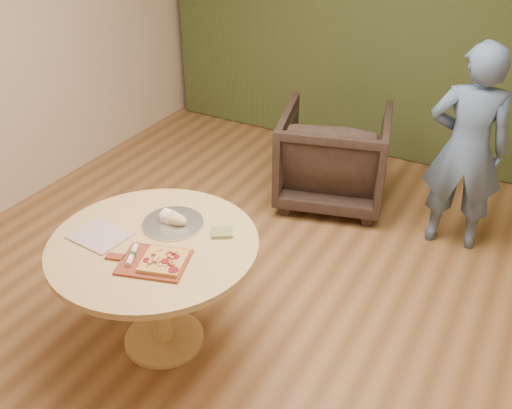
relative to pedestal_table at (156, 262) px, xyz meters
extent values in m
cube|color=olive|center=(0.40, 0.28, -0.62)|extent=(5.00, 6.00, 0.02)
cube|color=beige|center=(0.40, 3.29, 0.79)|extent=(5.00, 0.02, 2.80)
cube|color=#2F3B1A|center=(0.40, 3.18, 0.79)|extent=(4.80, 0.14, 2.78)
cylinder|color=tan|center=(0.00, 0.00, -0.59)|extent=(0.49, 0.49, 0.03)
cylinder|color=tan|center=(0.00, 0.00, -0.25)|extent=(0.12, 0.12, 0.68)
cylinder|color=tan|center=(0.00, 0.00, 0.12)|extent=(1.18, 1.18, 0.04)
cube|color=brown|center=(0.12, -0.15, 0.15)|extent=(0.42, 0.37, 0.01)
cube|color=brown|center=(-0.09, -0.22, 0.15)|extent=(0.11, 0.08, 0.01)
cube|color=#E4AF59|center=(0.18, -0.14, 0.17)|extent=(0.27, 0.27, 0.02)
cylinder|color=maroon|center=(0.22, -0.09, 0.18)|extent=(0.04, 0.04, 0.00)
cylinder|color=maroon|center=(0.11, -0.19, 0.18)|extent=(0.04, 0.04, 0.00)
cylinder|color=maroon|center=(0.24, -0.15, 0.18)|extent=(0.04, 0.04, 0.00)
cylinder|color=maroon|center=(0.20, -0.15, 0.18)|extent=(0.05, 0.05, 0.00)
cylinder|color=maroon|center=(0.28, -0.19, 0.18)|extent=(0.05, 0.05, 0.00)
cylinder|color=maroon|center=(0.18, -0.09, 0.18)|extent=(0.05, 0.05, 0.00)
cube|color=#E39555|center=(0.19, -0.11, 0.18)|extent=(0.02, 0.02, 0.01)
cube|color=#E39555|center=(0.11, -0.13, 0.18)|extent=(0.03, 0.03, 0.01)
cube|color=#E39555|center=(0.15, -0.18, 0.18)|extent=(0.03, 0.03, 0.01)
cube|color=#E39555|center=(0.13, -0.18, 0.18)|extent=(0.03, 0.03, 0.01)
cube|color=#E39555|center=(0.24, -0.15, 0.18)|extent=(0.02, 0.02, 0.01)
cube|color=#E39555|center=(0.14, -0.20, 0.18)|extent=(0.03, 0.03, 0.01)
cube|color=#E39555|center=(0.22, -0.11, 0.18)|extent=(0.02, 0.02, 0.01)
cube|color=#E39555|center=(0.25, -0.16, 0.18)|extent=(0.02, 0.02, 0.01)
cube|color=#E39555|center=(0.20, -0.07, 0.18)|extent=(0.02, 0.02, 0.01)
cube|color=#1F7519|center=(0.16, -0.19, 0.18)|extent=(0.01, 0.01, 0.00)
cube|color=#1F7519|center=(0.20, -0.05, 0.18)|extent=(0.01, 0.01, 0.00)
cube|color=#1F7519|center=(0.23, -0.18, 0.18)|extent=(0.01, 0.01, 0.00)
cube|color=#1F7519|center=(0.11, -0.15, 0.18)|extent=(0.01, 0.01, 0.00)
cube|color=#1F7519|center=(0.12, -0.17, 0.18)|extent=(0.01, 0.01, 0.00)
cube|color=#1F7519|center=(0.18, -0.17, 0.18)|extent=(0.01, 0.01, 0.00)
cube|color=#994268|center=(0.12, -0.08, 0.18)|extent=(0.02, 0.03, 0.00)
cube|color=#994268|center=(0.20, -0.19, 0.18)|extent=(0.03, 0.02, 0.00)
cube|color=#994268|center=(0.10, -0.11, 0.18)|extent=(0.01, 0.03, 0.00)
cube|color=#994268|center=(0.12, -0.15, 0.18)|extent=(0.01, 0.03, 0.00)
cube|color=#994268|center=(0.17, -0.17, 0.18)|extent=(0.01, 0.03, 0.00)
cube|color=#994268|center=(0.15, -0.15, 0.18)|extent=(0.01, 0.03, 0.00)
cube|color=#994268|center=(0.14, -0.22, 0.18)|extent=(0.02, 0.03, 0.00)
cylinder|color=white|center=(0.00, -0.18, 0.17)|extent=(0.10, 0.17, 0.03)
cylinder|color=#194C26|center=(0.00, -0.18, 0.17)|extent=(0.04, 0.04, 0.03)
cube|color=silver|center=(-0.04, -0.09, 0.17)|extent=(0.03, 0.04, 0.00)
cube|color=silver|center=(-0.30, -0.10, 0.15)|extent=(0.32, 0.28, 0.01)
cylinder|color=silver|center=(-0.01, 0.20, 0.14)|extent=(0.35, 0.35, 0.01)
cylinder|color=silver|center=(-0.01, 0.20, 0.15)|extent=(0.36, 0.36, 0.02)
ellipsoid|color=beige|center=(-0.01, 0.20, 0.18)|extent=(0.19, 0.08, 0.07)
cylinder|color=white|center=(-0.04, 0.20, 0.18)|extent=(0.06, 0.09, 0.09)
cube|color=#5D6A2F|center=(0.29, 0.25, 0.15)|extent=(0.15, 0.15, 0.02)
imported|color=black|center=(0.25, 2.09, -0.16)|extent=(1.06, 1.02, 0.90)
imported|color=#496388|center=(1.30, 1.95, 0.18)|extent=(0.63, 0.47, 1.57)
camera|label=1|loc=(1.75, -1.98, 1.99)|focal=40.00mm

